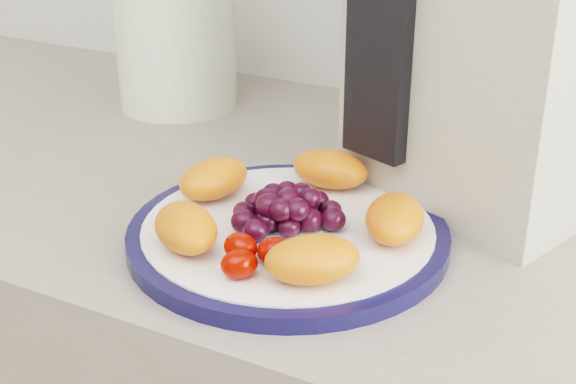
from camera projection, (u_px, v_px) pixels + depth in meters
The scene contains 5 objects.
plate_rim at pixel (288, 235), 0.72m from camera, with size 0.29×0.29×0.01m, color #0F103B.
plate_face at pixel (288, 234), 0.72m from camera, with size 0.26×0.26×0.02m, color white.
canister at pixel (175, 36), 1.03m from camera, with size 0.15×0.15×0.18m, color #51711F.
appliance_panel at pixel (383, 3), 0.70m from camera, with size 0.07×0.02×0.29m, color black.
fruit_plate at pixel (285, 210), 0.70m from camera, with size 0.25×0.24×0.04m.
Camera 1 is at (0.35, 0.51, 1.25)m, focal length 50.00 mm.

